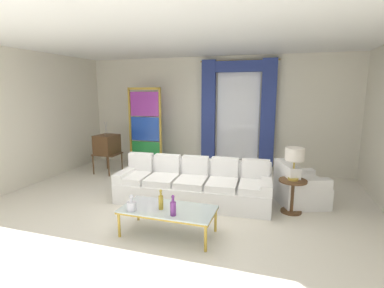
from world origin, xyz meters
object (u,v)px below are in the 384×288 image
at_px(vintage_tv, 107,145).
at_px(table_lamp_brass, 295,156).
at_px(bottle_amber_squat, 161,201).
at_px(round_side_table, 292,193).
at_px(bottle_blue_decanter, 132,205).
at_px(stained_glass_divider, 145,130).
at_px(couch_white_long, 194,186).
at_px(bottle_crystal_tall, 173,207).
at_px(peacock_figurine, 156,165).
at_px(coffee_table, 168,210).
at_px(armchair_white, 298,189).

distance_m(vintage_tv, table_lamp_brass, 4.71).
height_order(bottle_amber_squat, table_lamp_brass, table_lamp_brass).
bearing_deg(round_side_table, bottle_blue_decanter, -144.31).
relative_size(bottle_amber_squat, stained_glass_divider, 0.14).
relative_size(couch_white_long, bottle_crystal_tall, 9.90).
distance_m(bottle_amber_squat, round_side_table, 2.37).
relative_size(couch_white_long, table_lamp_brass, 5.21).
xyz_separation_m(bottle_blue_decanter, round_side_table, (2.25, 1.62, -0.14)).
relative_size(bottle_crystal_tall, stained_glass_divider, 0.14).
xyz_separation_m(bottle_crystal_tall, round_side_table, (1.62, 1.60, -0.17)).
height_order(couch_white_long, bottle_crystal_tall, couch_white_long).
relative_size(bottle_blue_decanter, vintage_tv, 0.18).
relative_size(stained_glass_divider, table_lamp_brass, 3.86).
relative_size(stained_glass_divider, peacock_figurine, 3.67).
xyz_separation_m(coffee_table, peacock_figurine, (-1.54, 2.94, -0.16)).
bearing_deg(vintage_tv, bottle_blue_decanter, -51.08).
xyz_separation_m(couch_white_long, bottle_crystal_tall, (0.19, -1.59, 0.22)).
height_order(bottle_crystal_tall, peacock_figurine, bottle_crystal_tall).
relative_size(bottle_amber_squat, peacock_figurine, 0.50).
xyz_separation_m(coffee_table, bottle_blue_decanter, (-0.48, -0.23, 0.11)).
xyz_separation_m(vintage_tv, peacock_figurine, (1.23, 0.33, -0.51)).
bearing_deg(stained_glass_divider, couch_white_long, -43.89).
height_order(stained_glass_divider, table_lamp_brass, stained_glass_divider).
bearing_deg(peacock_figurine, bottle_blue_decanter, -71.48).
bearing_deg(bottle_blue_decanter, round_side_table, 35.69).
relative_size(vintage_tv, armchair_white, 1.27).
bearing_deg(bottle_amber_squat, vintage_tv, 135.13).
bearing_deg(stained_glass_divider, table_lamp_brass, -26.40).
distance_m(couch_white_long, vintage_tv, 3.02).
bearing_deg(bottle_amber_squat, round_side_table, 37.89).
bearing_deg(bottle_blue_decanter, vintage_tv, 128.92).
relative_size(vintage_tv, round_side_table, 2.26).
distance_m(coffee_table, stained_glass_divider, 3.87).
bearing_deg(couch_white_long, armchair_white, 13.53).
height_order(couch_white_long, armchair_white, couch_white_long).
xyz_separation_m(bottle_amber_squat, round_side_table, (1.86, 1.45, -0.17)).
bearing_deg(table_lamp_brass, round_side_table, 0.00).
xyz_separation_m(bottle_crystal_tall, bottle_amber_squat, (-0.25, 0.15, 0.00)).
relative_size(bottle_crystal_tall, round_side_table, 0.50).
relative_size(stained_glass_divider, round_side_table, 3.70).
distance_m(bottle_amber_squat, armchair_white, 2.77).
distance_m(couch_white_long, armchair_white, 1.99).
xyz_separation_m(vintage_tv, table_lamp_brass, (4.54, -1.21, 0.30)).
height_order(bottle_amber_squat, stained_glass_divider, stained_glass_divider).
xyz_separation_m(bottle_amber_squat, armchair_white, (1.99, 1.91, -0.24)).
bearing_deg(vintage_tv, couch_white_long, -24.12).
distance_m(bottle_crystal_tall, vintage_tv, 4.06).
xyz_separation_m(coffee_table, armchair_white, (1.90, 1.85, -0.09)).
distance_m(vintage_tv, round_side_table, 4.71).
height_order(vintage_tv, stained_glass_divider, stained_glass_divider).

